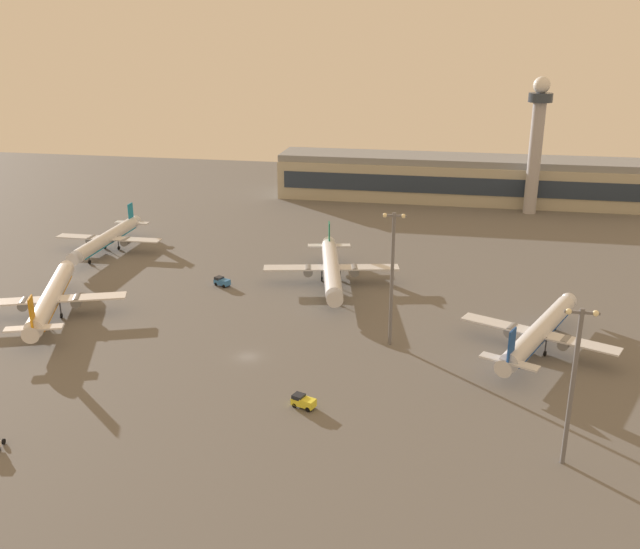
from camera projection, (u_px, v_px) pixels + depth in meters
name	position (u px, v px, depth m)	size (l,w,h in m)	color
ground_plane	(248.00, 357.00, 140.31)	(416.00, 416.00, 0.00)	#605E5B
terminal_building	(460.00, 179.00, 264.05)	(135.07, 22.40, 16.40)	#B2AD99
control_tower	(537.00, 137.00, 239.63)	(8.00, 8.00, 46.33)	#A8A8B2
airplane_terminal_side	(51.00, 298.00, 159.10)	(32.48, 41.23, 10.96)	white
airplane_mid_apron	(539.00, 332.00, 142.00)	(30.63, 38.79, 10.49)	silver
airplane_taxiway_distant	(331.00, 268.00, 178.60)	(34.39, 43.91, 11.34)	silver
airplane_near_gate	(108.00, 238.00, 204.76)	(31.30, 40.28, 10.35)	silver
cargo_loader	(303.00, 401.00, 121.29)	(4.56, 3.28, 2.25)	yellow
baggage_tractor	(222.00, 281.00, 178.22)	(4.58, 3.50, 2.25)	#3372BF
apron_light_central	(573.00, 377.00, 101.52)	(4.80, 0.90, 25.04)	slate
apron_light_west	(392.00, 272.00, 140.74)	(4.80, 0.90, 27.90)	slate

